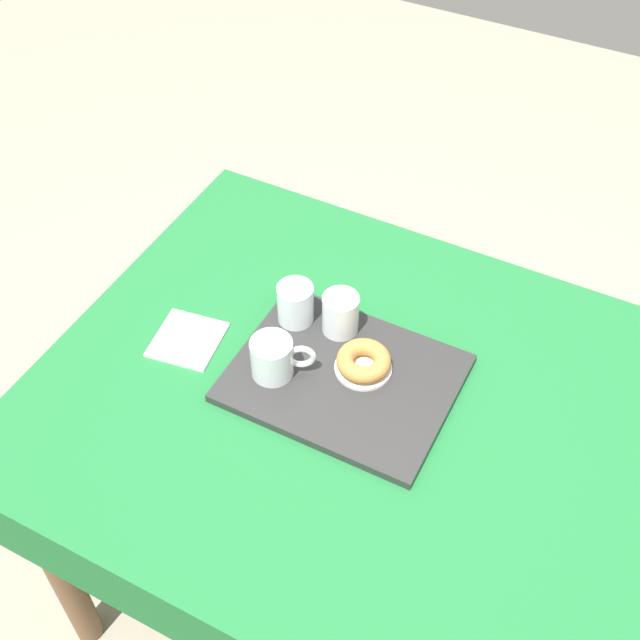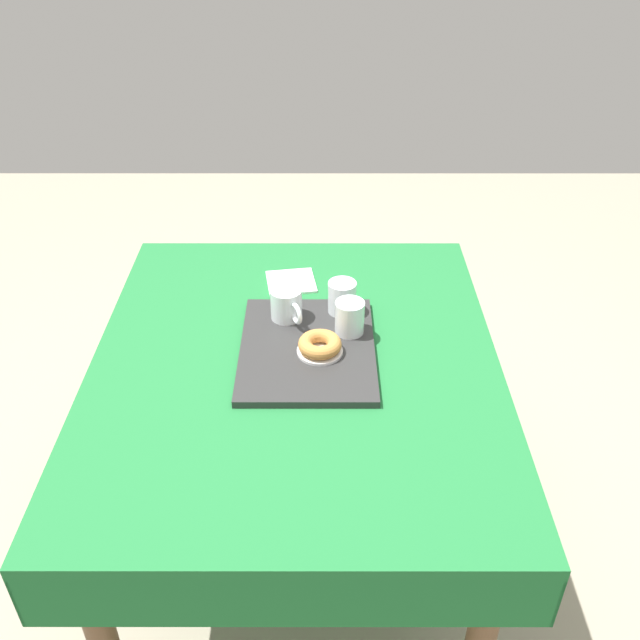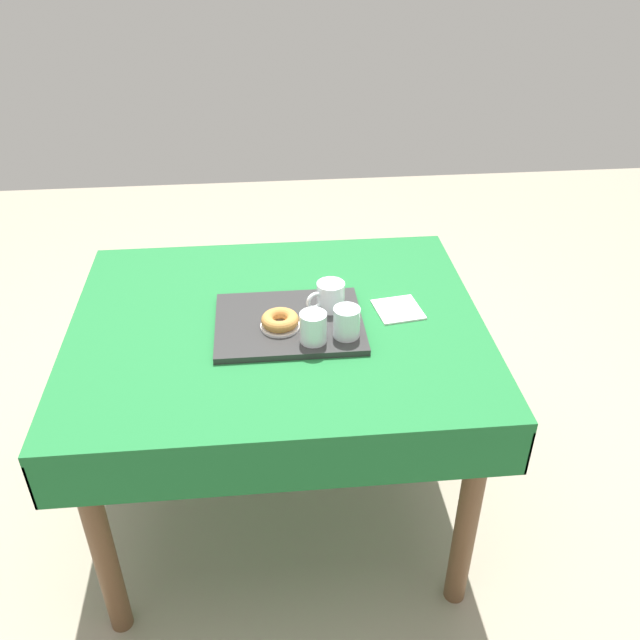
{
  "view_description": "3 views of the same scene",
  "coord_description": "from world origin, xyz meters",
  "views": [
    {
      "loc": [
        0.39,
        -0.88,
        2.03
      ],
      "look_at": [
        -0.12,
        0.1,
        0.84
      ],
      "focal_mm": 46.58,
      "sensor_mm": 36.0,
      "label": 1
    },
    {
      "loc": [
        1.34,
        0.06,
        1.83
      ],
      "look_at": [
        -0.14,
        0.06,
        0.8
      ],
      "focal_mm": 39.31,
      "sensor_mm": 36.0,
      "label": 2
    },
    {
      "loc": [
        0.03,
        1.63,
        1.86
      ],
      "look_at": [
        -0.12,
        0.06,
        0.82
      ],
      "focal_mm": 38.0,
      "sensor_mm": 36.0,
      "label": 3
    }
  ],
  "objects": [
    {
      "name": "sugar_donut_left",
      "position": [
        -0.01,
        0.06,
        0.82
      ],
      "size": [
        0.11,
        0.11,
        0.03
      ],
      "primitive_type": "torus",
      "color": "#BC7F3D",
      "rests_on": "donut_plate_left"
    },
    {
      "name": "dining_table",
      "position": [
        0.0,
        0.0,
        0.66
      ],
      "size": [
        1.19,
        0.99,
        0.78
      ],
      "color": "#1E6B33",
      "rests_on": "ground"
    },
    {
      "name": "water_glass_near",
      "position": [
        -0.19,
        0.12,
        0.84
      ],
      "size": [
        0.07,
        0.07,
        0.09
      ],
      "color": "white",
      "rests_on": "serving_tray"
    },
    {
      "name": "paper_napkin",
      "position": [
        -0.36,
        -0.02,
        0.78
      ],
      "size": [
        0.15,
        0.15,
        0.01
      ],
      "primitive_type": "cube",
      "rotation": [
        0.0,
        0.0,
        0.15
      ],
      "color": "white",
      "rests_on": "dining_table"
    },
    {
      "name": "donut_plate_left",
      "position": [
        -0.01,
        0.06,
        0.8
      ],
      "size": [
        0.11,
        0.11,
        0.01
      ],
      "primitive_type": "cylinder",
      "color": "white",
      "rests_on": "serving_tray"
    },
    {
      "name": "serving_tray",
      "position": [
        -0.03,
        0.03,
        0.79
      ],
      "size": [
        0.42,
        0.33,
        0.02
      ],
      "primitive_type": "cube",
      "color": "#2D2D2D",
      "rests_on": "dining_table"
    },
    {
      "name": "tea_mug_left",
      "position": [
        -0.16,
        -0.03,
        0.84
      ],
      "size": [
        0.12,
        0.08,
        0.08
      ],
      "color": "white",
      "rests_on": "serving_tray"
    },
    {
      "name": "water_glass_far",
      "position": [
        -0.09,
        0.13,
        0.84
      ],
      "size": [
        0.07,
        0.07,
        0.09
      ],
      "color": "white",
      "rests_on": "serving_tray"
    },
    {
      "name": "ground_plane",
      "position": [
        0.0,
        0.0,
        0.0
      ],
      "size": [
        6.0,
        6.0,
        0.0
      ],
      "primitive_type": "plane",
      "color": "gray"
    }
  ]
}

